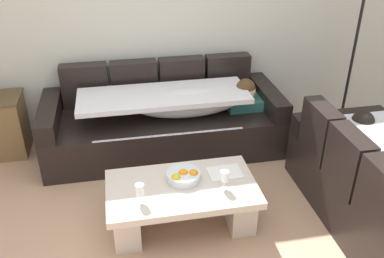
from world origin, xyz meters
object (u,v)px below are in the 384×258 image
object	(u,v)px
couch_near_window	(382,188)
wine_glass_near_left	(140,190)
coffee_table	(182,200)
couch_along_wall	(167,120)
fruit_bowl	(184,176)
wine_glass_near_right	(225,177)
floor_lamp	(355,35)
open_magazine	(225,173)

from	to	relation	value
couch_near_window	wine_glass_near_left	xyz separation A→B (m)	(-1.94, 0.13, 0.16)
coffee_table	wine_glass_near_left	distance (m)	0.45
couch_along_wall	fruit_bowl	bearing A→B (deg)	-91.28
wine_glass_near_right	floor_lamp	size ratio (longest dim) A/B	0.09
couch_near_window	floor_lamp	bearing A→B (deg)	-17.81
coffee_table	floor_lamp	distance (m)	2.62
floor_lamp	coffee_table	bearing A→B (deg)	-148.28
couch_near_window	open_magazine	bearing A→B (deg)	72.44
coffee_table	open_magazine	bearing A→B (deg)	15.10
coffee_table	open_magazine	world-z (taller)	open_magazine
wine_glass_near_left	fruit_bowl	bearing A→B (deg)	31.24
couch_along_wall	couch_near_window	xyz separation A→B (m)	(1.54, -1.51, 0.01)
open_magazine	fruit_bowl	bearing A→B (deg)	-177.39
coffee_table	wine_glass_near_left	world-z (taller)	wine_glass_near_left
floor_lamp	fruit_bowl	bearing A→B (deg)	-149.42
coffee_table	open_magazine	size ratio (longest dim) A/B	4.29
floor_lamp	couch_near_window	bearing A→B (deg)	-107.81
couch_near_window	wine_glass_near_left	bearing A→B (deg)	86.14
coffee_table	wine_glass_near_left	bearing A→B (deg)	-156.23
fruit_bowl	wine_glass_near_left	xyz separation A→B (m)	(-0.37, -0.22, 0.08)
wine_glass_near_right	coffee_table	bearing A→B (deg)	162.21
couch_along_wall	open_magazine	distance (m)	1.17
couch_near_window	open_magazine	world-z (taller)	couch_near_window
fruit_bowl	floor_lamp	world-z (taller)	floor_lamp
couch_along_wall	wine_glass_near_right	distance (m)	1.37
coffee_table	floor_lamp	world-z (taller)	floor_lamp
couch_along_wall	coffee_table	world-z (taller)	couch_along_wall
couch_along_wall	fruit_bowl	xyz separation A→B (m)	(-0.03, -1.15, 0.09)
coffee_table	fruit_bowl	bearing A→B (deg)	68.85
wine_glass_near_left	couch_along_wall	bearing A→B (deg)	74.00
coffee_table	floor_lamp	size ratio (longest dim) A/B	0.62
fruit_bowl	floor_lamp	size ratio (longest dim) A/B	0.14
wine_glass_near_right	open_magazine	distance (m)	0.24
fruit_bowl	wine_glass_near_right	size ratio (longest dim) A/B	1.69
couch_along_wall	wine_glass_near_right	size ratio (longest dim) A/B	14.70
couch_along_wall	wine_glass_near_right	bearing A→B (deg)	-78.64
wine_glass_near_left	open_magazine	bearing A→B (deg)	19.29
couch_along_wall	open_magazine	bearing A→B (deg)	-73.66
couch_near_window	floor_lamp	distance (m)	1.83
couch_along_wall	floor_lamp	distance (m)	2.20
couch_along_wall	floor_lamp	size ratio (longest dim) A/B	1.25
wine_glass_near_right	couch_near_window	bearing A→B (deg)	-7.91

